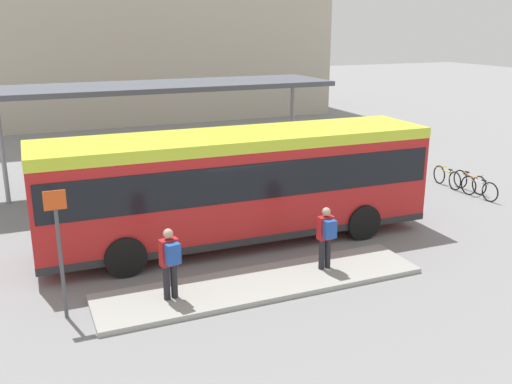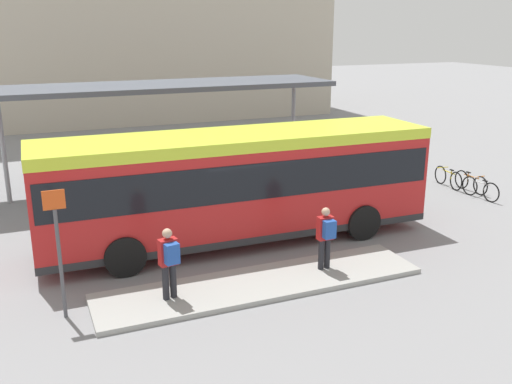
{
  "view_description": "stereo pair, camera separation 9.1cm",
  "coord_description": "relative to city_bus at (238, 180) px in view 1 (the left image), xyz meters",
  "views": [
    {
      "loc": [
        -5.49,
        -14.19,
        5.97
      ],
      "look_at": [
        0.54,
        0.0,
        1.4
      ],
      "focal_mm": 40.0,
      "sensor_mm": 36.0,
      "label": 1
    },
    {
      "loc": [
        -5.41,
        -14.23,
        5.97
      ],
      "look_at": [
        0.54,
        0.0,
        1.4
      ],
      "focal_mm": 40.0,
      "sensor_mm": 36.0,
      "label": 2
    }
  ],
  "objects": [
    {
      "name": "city_bus",
      "position": [
        0.0,
        0.0,
        0.0
      ],
      "size": [
        10.94,
        2.74,
        3.12
      ],
      "rotation": [
        0.0,
        0.0,
        -0.02
      ],
      "color": "red",
      "rests_on": "ground_plane"
    },
    {
      "name": "bicycle_yellow",
      "position": [
        9.35,
        2.19,
        -1.46
      ],
      "size": [
        0.48,
        1.68,
        0.73
      ],
      "rotation": [
        0.0,
        0.0,
        1.48
      ],
      "color": "black",
      "rests_on": "ground_plane"
    },
    {
      "name": "station_shelter",
      "position": [
        -0.57,
        6.44,
        1.91
      ],
      "size": [
        12.82,
        3.32,
        3.87
      ],
      "color": "#4C515B",
      "rests_on": "ground_plane"
    },
    {
      "name": "ground_plane",
      "position": [
        -0.01,
        0.0,
        -1.82
      ],
      "size": [
        120.0,
        120.0,
        0.0
      ],
      "primitive_type": "plane",
      "color": "gray"
    },
    {
      "name": "pedestrian_companion",
      "position": [
        -2.75,
        -2.96,
        -0.76
      ],
      "size": [
        0.43,
        0.47,
        1.64
      ],
      "rotation": [
        0.0,
        0.0,
        1.75
      ],
      "color": "#232328",
      "rests_on": "curb_island"
    },
    {
      "name": "pedestrian_waiting",
      "position": [
        1.18,
        -2.87,
        -0.79
      ],
      "size": [
        0.39,
        0.4,
        1.59
      ],
      "rotation": [
        0.0,
        0.0,
        1.59
      ],
      "color": "#232328",
      "rests_on": "curb_island"
    },
    {
      "name": "curb_island",
      "position": [
        -0.54,
        -2.91,
        -1.76
      ],
      "size": [
        7.87,
        1.8,
        0.12
      ],
      "color": "#9E9E99",
      "rests_on": "ground_plane"
    },
    {
      "name": "bicycle_orange",
      "position": [
        9.7,
        1.37,
        -1.46
      ],
      "size": [
        0.48,
        1.65,
        0.71
      ],
      "rotation": [
        0.0,
        0.0,
        -1.56
      ],
      "color": "black",
      "rests_on": "ground_plane"
    },
    {
      "name": "platform_sign",
      "position": [
        -4.96,
        -2.68,
        -0.26
      ],
      "size": [
        0.44,
        0.08,
        2.8
      ],
      "color": "#4C4C51",
      "rests_on": "ground_plane"
    },
    {
      "name": "bicycle_white",
      "position": [
        9.38,
        0.56,
        -1.46
      ],
      "size": [
        0.48,
        1.66,
        0.72
      ],
      "rotation": [
        0.0,
        0.0,
        1.65
      ],
      "color": "black",
      "rests_on": "ground_plane"
    }
  ]
}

